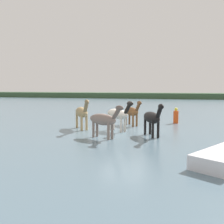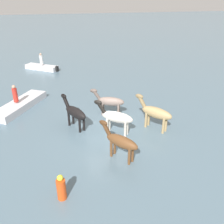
{
  "view_description": "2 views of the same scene",
  "coord_description": "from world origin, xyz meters",
  "px_view_note": "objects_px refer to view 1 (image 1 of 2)",
  "views": [
    {
      "loc": [
        2.89,
        -14.71,
        2.68
      ],
      "look_at": [
        -0.82,
        0.51,
        1.13
      ],
      "focal_mm": 41.57,
      "sensor_mm": 36.0,
      "label": 1
    },
    {
      "loc": [
        2.94,
        11.85,
        7.19
      ],
      "look_at": [
        -0.31,
        -0.06,
        1.15
      ],
      "focal_mm": 38.49,
      "sensor_mm": 36.0,
      "label": 2
    }
  ],
  "objects_px": {
    "horse_rear_stallion": "(82,112)",
    "horse_mid_herd": "(118,114)",
    "horse_chestnut_trailing": "(132,112)",
    "buoy_channel_marker": "(176,116)",
    "horse_gray_outer": "(152,118)",
    "horse_lead": "(104,120)"
  },
  "relations": [
    {
      "from": "horse_lead",
      "to": "horse_chestnut_trailing",
      "type": "relative_size",
      "value": 1.09
    },
    {
      "from": "horse_chestnut_trailing",
      "to": "buoy_channel_marker",
      "type": "relative_size",
      "value": 1.75
    },
    {
      "from": "horse_gray_outer",
      "to": "buoy_channel_marker",
      "type": "distance_m",
      "value": 5.64
    },
    {
      "from": "horse_gray_outer",
      "to": "horse_chestnut_trailing",
      "type": "xyz_separation_m",
      "value": [
        -1.69,
        3.6,
        -0.05
      ]
    },
    {
      "from": "horse_mid_herd",
      "to": "horse_gray_outer",
      "type": "height_order",
      "value": "horse_mid_herd"
    },
    {
      "from": "horse_mid_herd",
      "to": "horse_chestnut_trailing",
      "type": "distance_m",
      "value": 2.39
    },
    {
      "from": "horse_lead",
      "to": "horse_gray_outer",
      "type": "height_order",
      "value": "horse_gray_outer"
    },
    {
      "from": "horse_gray_outer",
      "to": "buoy_channel_marker",
      "type": "relative_size",
      "value": 1.98
    },
    {
      "from": "horse_rear_stallion",
      "to": "horse_lead",
      "type": "distance_m",
      "value": 3.23
    },
    {
      "from": "horse_mid_herd",
      "to": "horse_chestnut_trailing",
      "type": "height_order",
      "value": "horse_mid_herd"
    },
    {
      "from": "horse_lead",
      "to": "horse_chestnut_trailing",
      "type": "height_order",
      "value": "horse_lead"
    },
    {
      "from": "horse_lead",
      "to": "horse_gray_outer",
      "type": "xyz_separation_m",
      "value": [
        2.38,
        1.08,
        0.04
      ]
    },
    {
      "from": "horse_chestnut_trailing",
      "to": "buoy_channel_marker",
      "type": "xyz_separation_m",
      "value": [
        2.95,
        1.87,
        -0.45
      ]
    },
    {
      "from": "horse_rear_stallion",
      "to": "horse_mid_herd",
      "type": "bearing_deg",
      "value": 51.66
    },
    {
      "from": "horse_rear_stallion",
      "to": "horse_lead",
      "type": "relative_size",
      "value": 1.03
    },
    {
      "from": "horse_rear_stallion",
      "to": "horse_mid_herd",
      "type": "height_order",
      "value": "horse_rear_stallion"
    },
    {
      "from": "horse_gray_outer",
      "to": "buoy_channel_marker",
      "type": "xyz_separation_m",
      "value": [
        1.25,
        5.47,
        -0.5
      ]
    },
    {
      "from": "horse_lead",
      "to": "buoy_channel_marker",
      "type": "relative_size",
      "value": 1.91
    },
    {
      "from": "horse_rear_stallion",
      "to": "horse_gray_outer",
      "type": "relative_size",
      "value": 0.99
    },
    {
      "from": "horse_gray_outer",
      "to": "horse_lead",
      "type": "bearing_deg",
      "value": -93.02
    },
    {
      "from": "horse_rear_stallion",
      "to": "horse_gray_outer",
      "type": "xyz_separation_m",
      "value": [
        4.48,
        -1.36,
        -0.05
      ]
    },
    {
      "from": "horse_mid_herd",
      "to": "horse_chestnut_trailing",
      "type": "xyz_separation_m",
      "value": [
        0.44,
        2.35,
        -0.06
      ]
    }
  ]
}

